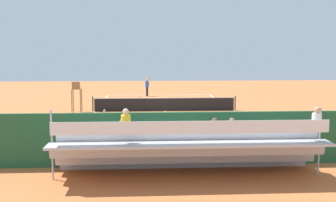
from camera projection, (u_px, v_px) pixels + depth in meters
ground_plane at (165, 111)px, 29.09m from camera, size 60.00×60.00×0.00m
court_line_markings at (165, 111)px, 29.12m from camera, size 10.10×22.20×0.01m
tennis_net at (165, 104)px, 29.03m from camera, size 10.30×0.10×1.07m
backdrop_wall at (184, 139)px, 15.09m from camera, size 18.00×0.16×2.00m
bleacher_stand at (190, 149)px, 13.75m from camera, size 9.06×2.40×2.48m
umpire_chair at (76, 93)px, 28.42m from camera, size 0.67×0.67×2.14m
courtside_bench at (253, 145)px, 16.03m from camera, size 1.80×0.40×0.93m
equipment_bag at (199, 156)px, 15.82m from camera, size 0.90×0.36×0.36m
tennis_player at (147, 86)px, 38.61m from camera, size 0.45×0.56×1.93m
tennis_racket at (138, 96)px, 38.66m from camera, size 0.51×0.52×0.03m
tennis_ball_near at (121, 101)px, 34.97m from camera, size 0.07×0.07×0.07m
line_judge at (103, 133)px, 16.06m from camera, size 0.37×0.54×1.93m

